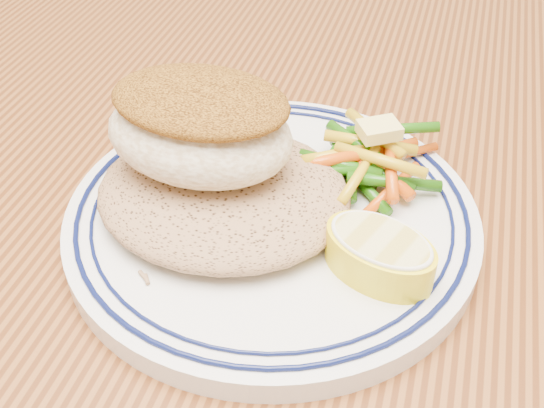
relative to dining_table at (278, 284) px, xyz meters
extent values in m
cube|color=#552A11|center=(0.00, 0.00, 0.08)|extent=(1.50, 0.90, 0.04)
cylinder|color=white|center=(0.01, -0.04, 0.10)|extent=(0.25, 0.25, 0.01)
torus|color=#0A113F|center=(0.01, -0.04, 0.11)|extent=(0.23, 0.23, 0.00)
torus|color=#0A113F|center=(0.01, -0.04, 0.11)|extent=(0.22, 0.22, 0.00)
ellipsoid|color=#946E4A|center=(-0.02, -0.05, 0.13)|extent=(0.15, 0.13, 0.03)
ellipsoid|color=#F4E8C9|center=(-0.04, -0.04, 0.16)|extent=(0.12, 0.09, 0.05)
ellipsoid|color=brown|center=(-0.03, -0.04, 0.18)|extent=(0.11, 0.08, 0.02)
cylinder|color=gold|center=(0.05, 0.01, 0.11)|extent=(0.05, 0.04, 0.01)
cylinder|color=#1E5A0B|center=(0.06, -0.01, 0.12)|extent=(0.04, 0.05, 0.01)
cylinder|color=#1E5A0B|center=(0.05, 0.01, 0.12)|extent=(0.03, 0.05, 0.01)
cylinder|color=#D74F0A|center=(0.07, 0.03, 0.12)|extent=(0.05, 0.04, 0.01)
cylinder|color=#1E5A0B|center=(0.05, 0.00, 0.12)|extent=(0.02, 0.05, 0.01)
cylinder|color=#D74F0A|center=(0.07, -0.01, 0.12)|extent=(0.03, 0.05, 0.01)
cylinder|color=#1E5A0B|center=(0.05, 0.00, 0.12)|extent=(0.05, 0.03, 0.01)
cylinder|color=#D74F0A|center=(0.07, 0.00, 0.12)|extent=(0.05, 0.05, 0.01)
cylinder|color=#1E5A0B|center=(0.04, -0.01, 0.12)|extent=(0.05, 0.01, 0.01)
cylinder|color=#1E5A0B|center=(0.08, -0.01, 0.12)|extent=(0.06, 0.02, 0.02)
cylinder|color=#1E5A0B|center=(0.05, 0.03, 0.12)|extent=(0.04, 0.03, 0.01)
cylinder|color=#1E5A0B|center=(0.03, -0.01, 0.13)|extent=(0.06, 0.01, 0.01)
cylinder|color=#D74F0A|center=(0.06, 0.02, 0.13)|extent=(0.04, 0.04, 0.01)
cylinder|color=#1E5A0B|center=(0.06, 0.00, 0.13)|extent=(0.06, 0.02, 0.01)
cylinder|color=#D74F0A|center=(0.05, 0.01, 0.13)|extent=(0.01, 0.05, 0.01)
cylinder|color=#1E5A0B|center=(0.04, -0.01, 0.13)|extent=(0.05, 0.01, 0.01)
cylinder|color=gold|center=(0.04, 0.00, 0.13)|extent=(0.04, 0.04, 0.01)
cylinder|color=#D74F0A|center=(0.07, 0.00, 0.13)|extent=(0.02, 0.06, 0.01)
cylinder|color=gold|center=(0.06, 0.02, 0.13)|extent=(0.06, 0.02, 0.02)
cylinder|color=#1E5A0B|center=(0.05, 0.01, 0.13)|extent=(0.05, 0.03, 0.01)
cylinder|color=gold|center=(0.05, -0.02, 0.13)|extent=(0.02, 0.06, 0.01)
cylinder|color=#D74F0A|center=(0.03, -0.01, 0.13)|extent=(0.05, 0.03, 0.01)
cylinder|color=#1E5A0B|center=(0.07, 0.03, 0.13)|extent=(0.06, 0.02, 0.01)
cylinder|color=gold|center=(0.06, 0.02, 0.13)|extent=(0.05, 0.04, 0.01)
cylinder|color=gold|center=(0.07, -0.01, 0.13)|extent=(0.06, 0.02, 0.01)
cube|color=#FAE87A|center=(0.06, 0.01, 0.14)|extent=(0.03, 0.03, 0.01)
torus|color=white|center=(0.08, -0.08, 0.14)|extent=(0.08, 0.08, 0.00)
camera|label=1|loc=(0.09, -0.34, 0.38)|focal=45.00mm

